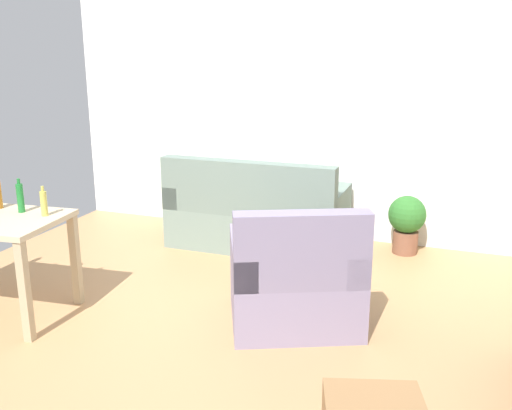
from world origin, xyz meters
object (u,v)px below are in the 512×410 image
Objects in this scene: bottle_squat at (44,203)px; armchair at (295,282)px; potted_plant at (407,220)px; couch at (256,217)px; bottle_green at (20,198)px.

armchair is at bearing 14.12° from bottle_squat.
potted_plant is 2.57× the size of bottle_squat.
bottle_squat reaches higher than armchair.
couch is 7.73× the size of bottle_squat.
bottle_green reaches higher than potted_plant.
potted_plant is 2.23× the size of bottle_green.
bottle_squat reaches higher than potted_plant.
bottle_squat reaches higher than couch.
bottle_green is (-2.59, -2.22, 0.54)m from potted_plant.
couch is 1.47× the size of armchair.
armchair is at bearing 119.44° from couch.
potted_plant is at bearing -167.69° from couch.
bottle_squat is at bearing -136.66° from potted_plant.
bottle_green is at bearing 175.73° from bottle_squat.
armchair is 2.11m from bottle_green.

